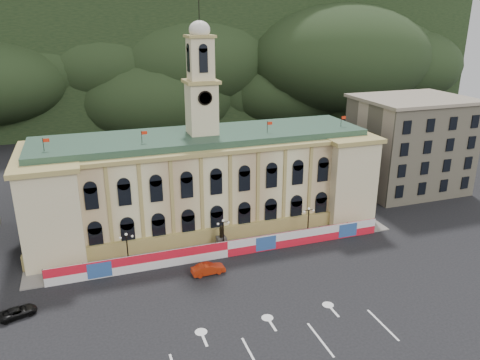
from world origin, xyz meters
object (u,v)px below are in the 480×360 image
object	(u,v)px
statue	(222,241)
lamp_center	(223,232)
black_suv	(18,312)
red_sedan	(208,269)

from	to	relation	value
statue	lamp_center	size ratio (longest dim) A/B	0.72
statue	black_suv	world-z (taller)	statue
lamp_center	red_sedan	distance (m)	7.28
lamp_center	black_suv	distance (m)	28.77
statue	lamp_center	bearing A→B (deg)	-90.00
red_sedan	black_suv	world-z (taller)	red_sedan
statue	red_sedan	size ratio (longest dim) A/B	0.79
statue	black_suv	distance (m)	28.96
lamp_center	red_sedan	size ratio (longest dim) A/B	1.09
lamp_center	black_suv	xyz separation A→B (m)	(-27.61, -7.72, -2.48)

